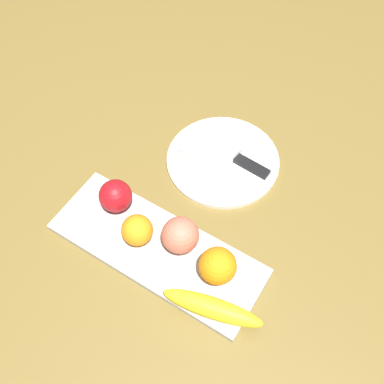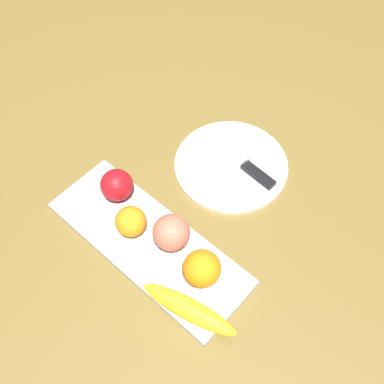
% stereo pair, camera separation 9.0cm
% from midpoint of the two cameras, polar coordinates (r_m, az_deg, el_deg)
% --- Properties ---
extents(ground_plane, '(2.40, 2.40, 0.00)m').
position_cam_midpoint_polar(ground_plane, '(0.94, -6.19, -8.79)').
color(ground_plane, brown).
extents(fruit_tray, '(0.44, 0.16, 0.02)m').
position_cam_midpoint_polar(fruit_tray, '(0.95, -7.05, -7.13)').
color(fruit_tray, '#B1B4B7').
rests_on(fruit_tray, ground_plane).
extents(apple, '(0.07, 0.07, 0.07)m').
position_cam_midpoint_polar(apple, '(0.97, -11.98, -0.66)').
color(apple, '#B1121A').
rests_on(apple, fruit_tray).
extents(banana, '(0.19, 0.08, 0.04)m').
position_cam_midpoint_polar(banana, '(0.86, -0.57, -14.24)').
color(banana, yellow).
rests_on(banana, fruit_tray).
extents(orange_near_apple, '(0.06, 0.06, 0.06)m').
position_cam_midpoint_polar(orange_near_apple, '(0.93, -9.52, -4.84)').
color(orange_near_apple, orange).
rests_on(orange_near_apple, fruit_tray).
extents(orange_near_banana, '(0.07, 0.07, 0.07)m').
position_cam_midpoint_polar(orange_near_banana, '(0.88, 0.18, -9.25)').
color(orange_near_banana, orange).
rests_on(orange_near_banana, fruit_tray).
extents(peach, '(0.07, 0.07, 0.07)m').
position_cam_midpoint_polar(peach, '(0.91, -4.30, -5.51)').
color(peach, '#D36E55').
rests_on(peach, fruit_tray).
extents(dinner_plate, '(0.26, 0.26, 0.01)m').
position_cam_midpoint_polar(dinner_plate, '(1.06, 1.37, 3.71)').
color(dinner_plate, white).
rests_on(dinner_plate, ground_plane).
extents(folded_napkin, '(0.12, 0.12, 0.02)m').
position_cam_midpoint_polar(folded_napkin, '(1.06, -0.09, 5.02)').
color(folded_napkin, white).
rests_on(folded_napkin, dinner_plate).
extents(knife, '(0.18, 0.03, 0.01)m').
position_cam_midpoint_polar(knife, '(1.05, 4.03, 3.41)').
color(knife, silver).
rests_on(knife, dinner_plate).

